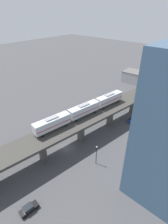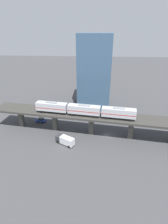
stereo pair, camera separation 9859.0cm
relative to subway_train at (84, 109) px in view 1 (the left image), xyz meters
name	(u,v)px [view 1 (the left image)]	position (x,y,z in m)	size (l,w,h in m)	color
ground_plane	(66,148)	(0.14, -9.24, -11.00)	(400.00, 400.00, 0.00)	#424244
elevated_viaduct	(64,131)	(0.11, -9.43, -3.76)	(20.92, 92.28, 8.46)	#393733
subway_train	(84,109)	(0.00, 0.00, 0.00)	(7.88, 37.23, 4.45)	silver
street_car_black	(29,209)	(9.44, -29.75, -10.07)	(2.25, 4.54, 1.89)	black
street_car_blue	(132,119)	(8.88, 19.92, -10.07)	(2.28, 4.55, 1.89)	#233D93
delivery_truck	(82,117)	(-6.77, 6.32, -9.24)	(5.48, 7.38, 3.20)	#333338
street_lamp	(96,154)	(12.04, -7.94, -6.90)	(0.44, 0.44, 6.94)	black
warehouse_building	(146,79)	(-4.62, 61.12, -7.60)	(29.09, 11.79, 6.80)	#99999E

